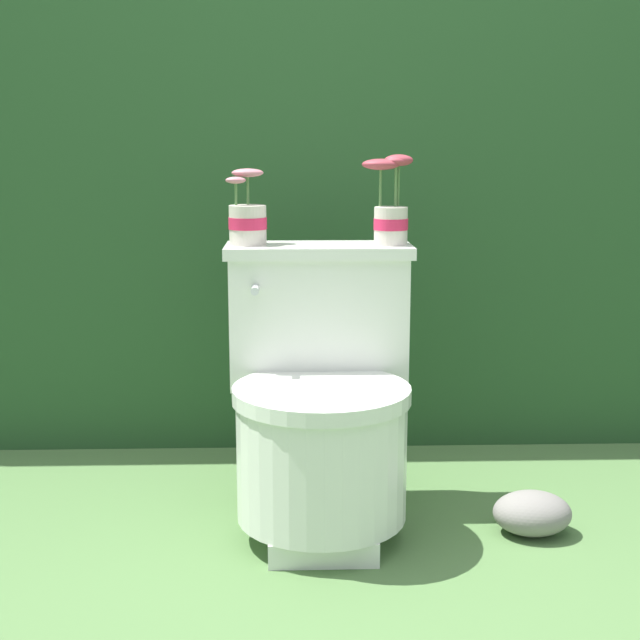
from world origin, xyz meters
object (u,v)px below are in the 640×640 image
Objects in this scene: toilet at (320,407)px; garden_stone at (532,513)px; potted_plant_left at (247,219)px; potted_plant_midleft at (390,208)px.

garden_stone is at bearing -7.81° from toilet.
potted_plant_left is at bearing 161.87° from garden_stone.
potted_plant_left is at bearing 179.05° from potted_plant_midleft.
potted_plant_midleft is at bearing 39.83° from toilet.
toilet is at bearing -140.17° from potted_plant_midleft.
potted_plant_midleft is 0.85m from garden_stone.
toilet is at bearing 172.19° from garden_stone.
garden_stone is (0.34, -0.23, -0.74)m from potted_plant_midleft.
toilet is 3.06× the size of potted_plant_midleft.
garden_stone is at bearing -18.13° from potted_plant_left.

